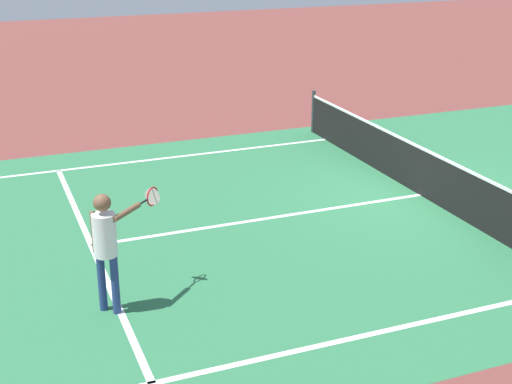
# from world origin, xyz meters

# --- Properties ---
(ground_plane) EXTENTS (60.00, 60.00, 0.00)m
(ground_plane) POSITION_xyz_m (0.00, 0.00, 0.00)
(ground_plane) COLOR brown
(court_surface_inbounds) EXTENTS (10.62, 24.40, 0.00)m
(court_surface_inbounds) POSITION_xyz_m (0.00, 0.00, 0.00)
(court_surface_inbounds) COLOR #2D7247
(court_surface_inbounds) RESTS_ON ground_plane
(line_sideline_left) EXTENTS (0.10, 11.89, 0.01)m
(line_sideline_left) POSITION_xyz_m (-4.11, -5.95, 0.00)
(line_sideline_left) COLOR white
(line_sideline_left) RESTS_ON ground_plane
(line_sideline_right) EXTENTS (0.10, 11.89, 0.01)m
(line_sideline_right) POSITION_xyz_m (4.11, -5.95, 0.00)
(line_sideline_right) COLOR white
(line_sideline_right) RESTS_ON ground_plane
(line_service_near) EXTENTS (8.22, 0.10, 0.01)m
(line_service_near) POSITION_xyz_m (0.00, -6.40, 0.00)
(line_service_near) COLOR white
(line_service_near) RESTS_ON ground_plane
(line_center_service) EXTENTS (0.10, 6.40, 0.01)m
(line_center_service) POSITION_xyz_m (0.00, -3.20, 0.00)
(line_center_service) COLOR white
(line_center_service) RESTS_ON ground_plane
(net) EXTENTS (9.74, 0.09, 1.07)m
(net) POSITION_xyz_m (0.00, 0.00, 0.49)
(net) COLOR #33383D
(net) RESTS_ON ground_plane
(player_near) EXTENTS (0.78, 1.06, 1.72)m
(player_near) POSITION_xyz_m (2.24, -6.50, 1.08)
(player_near) COLOR navy
(player_near) RESTS_ON ground_plane
(tennis_ball_mid_court) EXTENTS (0.07, 0.07, 0.07)m
(tennis_ball_mid_court) POSITION_xyz_m (-1.55, -5.93, 0.03)
(tennis_ball_mid_court) COLOR #CCE033
(tennis_ball_mid_court) RESTS_ON ground_plane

